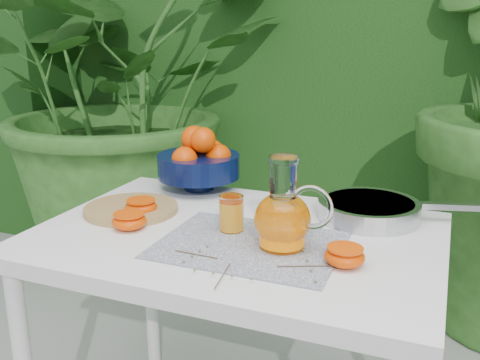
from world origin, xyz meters
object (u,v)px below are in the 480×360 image
at_px(cutting_board, 131,209).
at_px(fruit_bowl, 199,160).
at_px(juice_pitcher, 284,217).
at_px(white_table, 237,261).
at_px(saute_pan, 370,209).

relative_size(cutting_board, fruit_bowl, 0.81).
bearing_deg(juice_pitcher, white_table, 157.03).
distance_m(white_table, fruit_bowl, 0.43).
xyz_separation_m(cutting_board, saute_pan, (0.63, 0.19, 0.02)).
bearing_deg(white_table, cutting_board, 174.91).
xyz_separation_m(fruit_bowl, juice_pitcher, (0.39, -0.36, -0.02)).
distance_m(cutting_board, saute_pan, 0.66).
distance_m(fruit_bowl, saute_pan, 0.55).
height_order(white_table, cutting_board, cutting_board).
bearing_deg(cutting_board, fruit_bowl, 73.20).
height_order(cutting_board, juice_pitcher, juice_pitcher).
bearing_deg(saute_pan, cutting_board, -163.01).
bearing_deg(cutting_board, white_table, -5.09).
height_order(juice_pitcher, saute_pan, juice_pitcher).
bearing_deg(juice_pitcher, saute_pan, 60.80).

